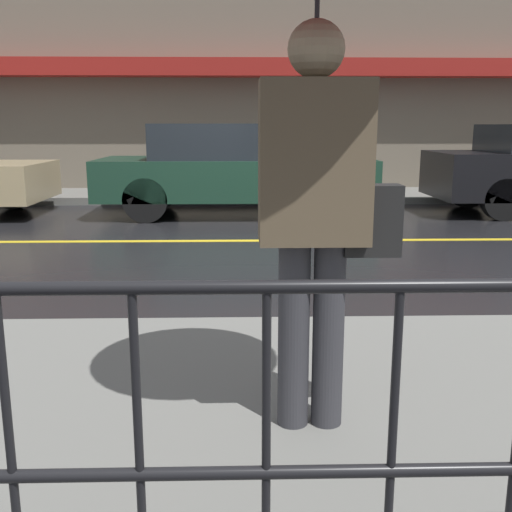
{
  "coord_description": "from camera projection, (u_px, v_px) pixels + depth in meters",
  "views": [
    {
      "loc": [
        -0.23,
        -7.58,
        1.46
      ],
      "look_at": [
        -0.11,
        -3.1,
        0.48
      ],
      "focal_mm": 42.0,
      "sensor_mm": 36.0,
      "label": 1
    }
  ],
  "objects": [
    {
      "name": "ground_plane",
      "position": [
        258.0,
        241.0,
        7.72
      ],
      "size": [
        80.0,
        80.0,
        0.0
      ],
      "primitive_type": "plane",
      "color": "black"
    },
    {
      "name": "sidewalk_near",
      "position": [
        290.0,
        425.0,
        2.84
      ],
      "size": [
        28.0,
        2.84,
        0.14
      ],
      "color": "slate",
      "rests_on": "ground_plane"
    },
    {
      "name": "sidewalk_far",
      "position": [
        252.0,
        196.0,
        12.06
      ],
      "size": [
        28.0,
        1.79,
        0.14
      ],
      "color": "slate",
      "rests_on": "ground_plane"
    },
    {
      "name": "lane_marking",
      "position": [
        258.0,
        240.0,
        7.72
      ],
      "size": [
        25.2,
        0.12,
        0.01
      ],
      "color": "gold",
      "rests_on": "ground_plane"
    },
    {
      "name": "building_storefront",
      "position": [
        251.0,
        59.0,
        12.47
      ],
      "size": [
        28.0,
        0.85,
        5.66
      ],
      "color": "#706656",
      "rests_on": "ground_plane"
    },
    {
      "name": "railing_foreground",
      "position": [
        330.0,
        411.0,
        1.56
      ],
      "size": [
        12.0,
        0.04,
        0.95
      ],
      "color": "black",
      "rests_on": "sidewalk_near"
    },
    {
      "name": "pedestrian",
      "position": [
        318.0,
        27.0,
        2.35
      ],
      "size": [
        1.07,
        1.07,
        2.15
      ],
      "color": "#333338",
      "rests_on": "sidewalk_near"
    },
    {
      "name": "car_dark_green",
      "position": [
        233.0,
        169.0,
        9.84
      ],
      "size": [
        4.44,
        1.79,
        1.48
      ],
      "color": "#193828",
      "rests_on": "ground_plane"
    }
  ]
}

